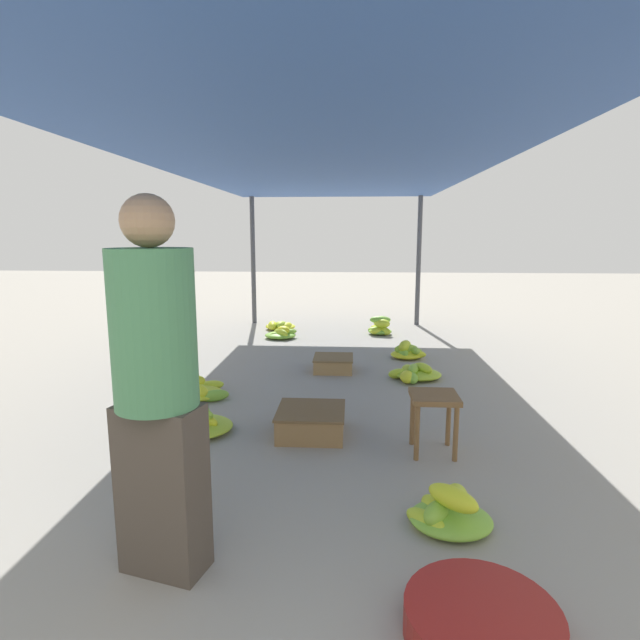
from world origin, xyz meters
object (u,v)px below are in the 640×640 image
banana_pile_left_2 (280,326)px  banana_pile_right_2 (380,328)px  basin_black (482,623)px  banana_pile_right_0 (447,512)px  crate_mid (333,364)px  banana_pile_left_1 (199,391)px  banana_pile_right_3 (408,352)px  vendor_foreground (157,385)px  stool (434,406)px  crate_near (311,422)px  banana_pile_left_0 (196,424)px  banana_pile_right_1 (414,373)px  banana_pile_left_3 (281,334)px

banana_pile_left_2 → banana_pile_right_2: banana_pile_right_2 is taller
basin_black → banana_pile_right_0: (0.01, 0.79, 0.01)m
banana_pile_right_0 → crate_mid: 3.22m
banana_pile_left_1 → banana_pile_right_3: size_ratio=1.47×
vendor_foreground → banana_pile_left_1: bearing=103.8°
stool → banana_pile_left_2: (-1.81, 4.68, -0.29)m
banana_pile_right_2 → banana_pile_right_3: 1.57m
banana_pile_right_0 → basin_black: bearing=-90.8°
banana_pile_right_2 → crate_near: banana_pile_right_2 is taller
banana_pile_left_0 → crate_mid: (1.04, 1.95, 0.01)m
banana_pile_left_1 → banana_pile_right_0: size_ratio=1.28×
stool → banana_pile_right_0: stool is taller
stool → banana_pile_left_1: bearing=152.2°
vendor_foreground → banana_pile_left_2: 6.13m
banana_pile_left_0 → banana_pile_right_1: bearing=40.3°
stool → banana_pile_left_0: 1.90m
banana_pile_right_3 → banana_pile_right_1: bearing=-91.9°
banana_pile_right_2 → banana_pile_left_3: bearing=-164.9°
banana_pile_right_2 → banana_pile_left_1: bearing=-120.8°
banana_pile_right_3 → banana_pile_left_3: bearing=148.1°
stool → banana_pile_left_0: size_ratio=0.74×
banana_pile_right_0 → crate_near: 1.49m
banana_pile_left_1 → banana_pile_right_2: banana_pile_right_2 is taller
banana_pile_left_1 → banana_pile_right_2: (1.96, 3.28, 0.04)m
crate_near → banana_pile_right_2: bearing=79.3°
vendor_foreground → crate_near: 1.94m
vendor_foreground → basin_black: bearing=-13.8°
vendor_foreground → crate_mid: 3.74m
banana_pile_left_0 → banana_pile_left_1: 0.90m
banana_pile_right_2 → crate_mid: 2.29m
basin_black → banana_pile_right_3: bearing=87.5°
banana_pile_left_0 → banana_pile_left_2: size_ratio=1.14×
banana_pile_left_0 → banana_pile_left_1: banana_pile_left_1 is taller
banana_pile_left_0 → stool: bearing=-7.4°
banana_pile_left_2 → banana_pile_right_3: (1.93, -1.83, 0.02)m
banana_pile_left_0 → banana_pile_right_3: 3.27m
basin_black → banana_pile_left_1: 3.49m
banana_pile_left_3 → banana_pile_right_0: (1.62, -4.91, 0.00)m
banana_pile_right_0 → vendor_foreground: bearing=-162.5°
vendor_foreground → crate_near: (0.56, 1.67, -0.81)m
banana_pile_left_3 → vendor_foreground: bearing=-87.9°
crate_mid → stool: bearing=-69.6°
vendor_foreground → banana_pile_right_1: bearing=64.3°
banana_pile_left_0 → banana_pile_left_2: 4.43m
banana_pile_left_0 → basin_black: bearing=-48.0°
banana_pile_left_3 → banana_pile_left_1: bearing=-98.3°
basin_black → banana_pile_left_1: size_ratio=0.90×
banana_pile_left_1 → banana_pile_right_0: (2.04, -2.05, 0.00)m
banana_pile_left_2 → banana_pile_right_0: bearing=-72.8°
banana_pile_left_1 → crate_near: (1.18, -0.83, 0.03)m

